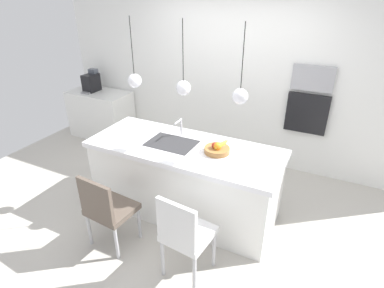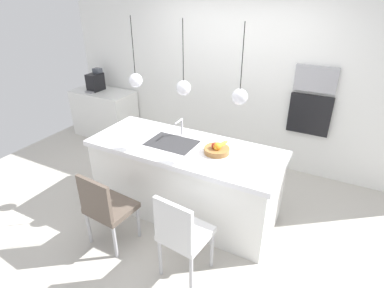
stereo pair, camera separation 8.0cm
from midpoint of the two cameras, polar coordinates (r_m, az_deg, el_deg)
name	(u,v)px [view 2 (the right image)]	position (r m, az deg, el deg)	size (l,w,h in m)	color
floor	(185,209)	(4.05, -0.70, -11.75)	(6.60, 6.60, 0.00)	#BCB7AD
back_wall	(238,78)	(4.84, 8.80, 11.86)	(6.00, 0.10, 2.60)	white
kitchen_island	(185,179)	(3.79, -0.73, -6.40)	(2.24, 0.89, 0.90)	white
sink_basin	(172,143)	(3.64, -3.06, 0.12)	(0.56, 0.40, 0.02)	#2D2D30
faucet	(181,125)	(3.74, -1.44, 3.45)	(0.02, 0.17, 0.22)	silver
fruit_bowl	(217,149)	(3.41, 5.24, -0.97)	(0.28, 0.28, 0.16)	#9E6B38
side_counter	(105,113)	(6.02, -15.17, 5.44)	(1.10, 0.60, 0.84)	white
coffee_machine	(95,81)	(5.94, -16.81, 10.85)	(0.20, 0.35, 0.38)	black
microwave	(316,79)	(4.51, 22.15, 10.94)	(0.54, 0.08, 0.34)	#9E9EA3
oven	(310,114)	(4.65, 21.10, 5.05)	(0.56, 0.08, 0.56)	black
chair_near	(106,207)	(3.40, -14.72, -10.98)	(0.49, 0.45, 0.88)	brown
chair_middle	(182,233)	(2.95, -1.04, -15.91)	(0.46, 0.46, 0.94)	silver
pendant_light_left	(136,80)	(3.63, -9.61, 11.42)	(0.16, 0.16, 0.76)	silver
pendant_light_center	(184,88)	(3.30, -0.85, 10.24)	(0.16, 0.16, 0.76)	silver
pendant_light_right	(240,96)	(3.07, 9.44, 8.55)	(0.16, 0.16, 0.76)	silver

